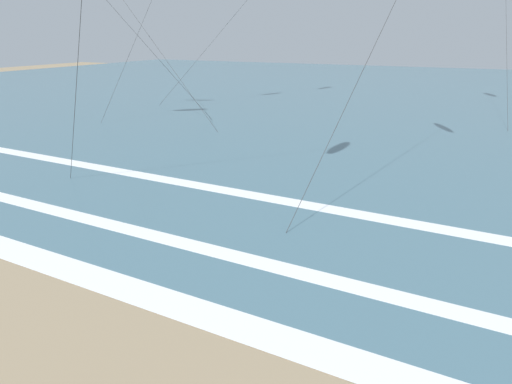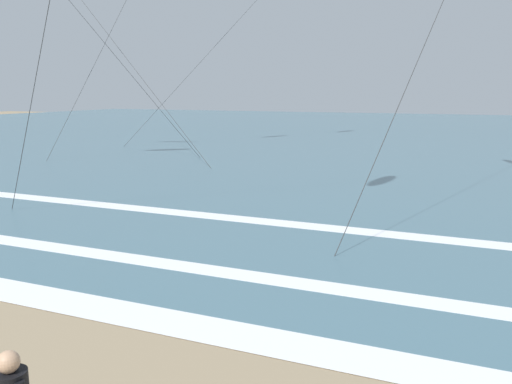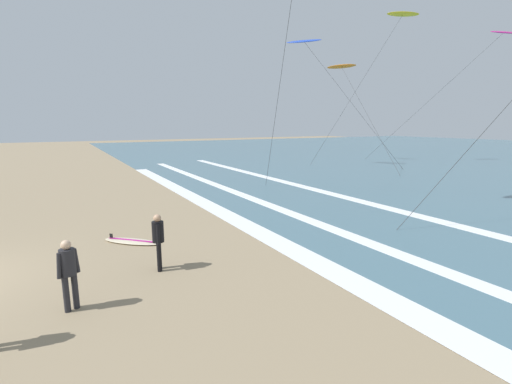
% 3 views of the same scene
% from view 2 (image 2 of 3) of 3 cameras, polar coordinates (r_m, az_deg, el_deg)
% --- Properties ---
extents(ocean_surface, '(140.00, 90.00, 0.01)m').
position_cam_2_polar(ocean_surface, '(52.47, 17.48, 5.82)').
color(ocean_surface, '#476B7A').
rests_on(ocean_surface, ground).
extents(wave_foam_shoreline, '(40.54, 0.94, 0.01)m').
position_cam_2_polar(wave_foam_shoreline, '(10.70, -17.34, -11.26)').
color(wave_foam_shoreline, white).
rests_on(wave_foam_shoreline, ocean_surface).
extents(wave_foam_mid_break, '(50.56, 0.66, 0.01)m').
position_cam_2_polar(wave_foam_mid_break, '(12.11, -4.44, -8.21)').
color(wave_foam_mid_break, white).
rests_on(wave_foam_mid_break, ocean_surface).
extents(wave_foam_outer_break, '(50.11, 0.76, 0.01)m').
position_cam_2_polar(wave_foam_outer_break, '(16.77, -1.51, -2.85)').
color(wave_foam_outer_break, white).
rests_on(wave_foam_outer_break, ocean_surface).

